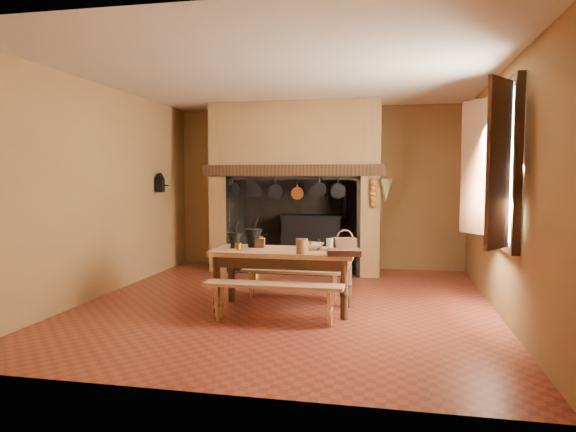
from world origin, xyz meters
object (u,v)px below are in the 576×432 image
Objects in this scene: iron_range at (313,241)px; work_table at (284,259)px; coffee_grinder at (260,242)px; mixing_bowl at (311,246)px; bench_front at (274,293)px; wicker_basket at (345,243)px.

iron_range reaches higher than work_table.
work_table is 0.39m from coffee_grinder.
coffee_grinder is at bearing 176.23° from mixing_bowl.
iron_range is at bearing 78.27° from coffee_grinder.
mixing_bowl reaches higher than bench_front.
coffee_grinder is 0.64m from mixing_bowl.
iron_range is 0.96× the size of work_table.
bench_front is 5.08× the size of wicker_basket.
wicker_basket is (0.78, -2.64, 0.32)m from iron_range.
work_table is at bearing -164.94° from mixing_bowl.
iron_range is 3.31m from bench_front.
coffee_grinder reaches higher than work_table.
coffee_grinder reaches higher than mixing_bowl.
work_table is 0.62m from bench_front.
iron_range reaches higher than coffee_grinder.
wicker_basket is (0.71, 0.66, 0.48)m from bench_front.
iron_range is at bearing 86.91° from wicker_basket.
iron_range reaches higher than wicker_basket.
work_table reaches higher than bench_front.
coffee_grinder is 0.58× the size of mixing_bowl.
iron_range is 5.29× the size of mixing_bowl.
mixing_bowl is at bearing 63.55° from bench_front.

